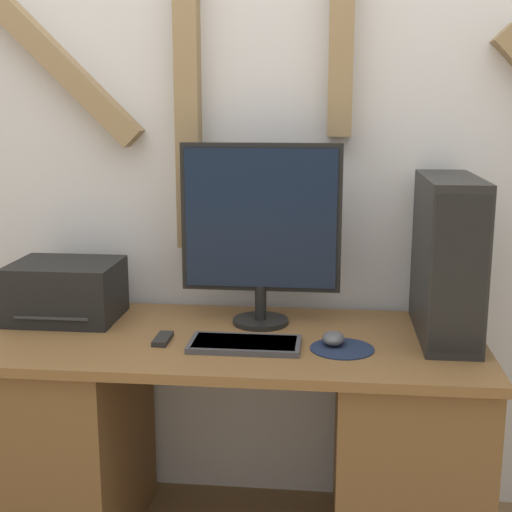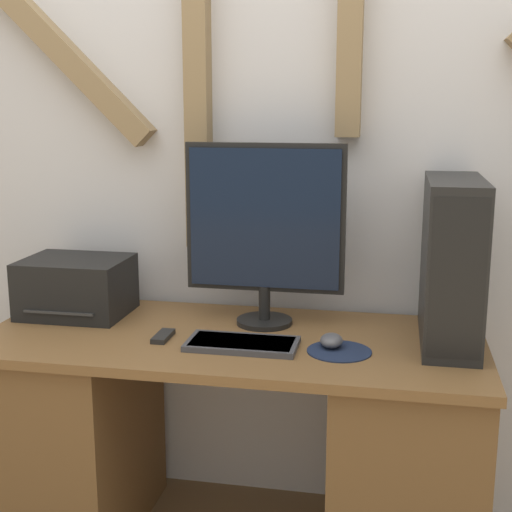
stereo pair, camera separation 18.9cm
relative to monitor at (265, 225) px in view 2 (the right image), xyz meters
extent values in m
cube|color=silver|center=(-0.08, 0.25, 0.28)|extent=(6.40, 0.05, 2.70)
cube|color=olive|center=(-0.85, 0.18, 0.66)|extent=(0.85, 0.08, 0.85)
cube|color=olive|center=(-0.27, 0.18, 0.56)|extent=(0.08, 0.08, 1.35)
cube|color=brown|center=(-0.08, -0.15, -0.35)|extent=(1.57, 0.68, 0.03)
cube|color=brown|center=(-0.63, -0.15, -0.71)|extent=(0.44, 0.62, 0.71)
cube|color=brown|center=(0.48, -0.15, -0.71)|extent=(0.44, 0.62, 0.71)
cylinder|color=black|center=(0.00, 0.00, -0.32)|extent=(0.19, 0.19, 0.02)
cylinder|color=black|center=(0.00, 0.00, -0.26)|extent=(0.04, 0.04, 0.11)
cube|color=black|center=(0.00, 0.01, 0.02)|extent=(0.52, 0.03, 0.48)
cube|color=black|center=(0.00, -0.01, 0.02)|extent=(0.49, 0.01, 0.45)
cube|color=#3D3D42|center=(-0.02, -0.24, -0.32)|extent=(0.33, 0.17, 0.02)
cube|color=#5B5B60|center=(-0.02, -0.24, -0.32)|extent=(0.31, 0.14, 0.01)
cylinder|color=#19233D|center=(0.27, -0.23, -0.33)|extent=(0.19, 0.19, 0.00)
ellipsoid|color=#4C4C51|center=(0.24, -0.20, -0.31)|extent=(0.07, 0.09, 0.04)
cube|color=black|center=(0.58, -0.06, -0.08)|extent=(0.16, 0.47, 0.50)
cube|color=black|center=(0.58, -0.29, -0.08)|extent=(0.15, 0.01, 0.45)
cube|color=black|center=(-0.66, -0.02, -0.23)|extent=(0.35, 0.28, 0.20)
cube|color=#333333|center=(-0.66, -0.10, -0.29)|extent=(0.25, 0.13, 0.01)
cube|color=black|center=(-0.28, -0.22, -0.32)|extent=(0.04, 0.12, 0.02)
camera|label=1|loc=(0.23, -2.26, 0.39)|focal=50.00mm
camera|label=2|loc=(0.41, -2.23, 0.39)|focal=50.00mm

